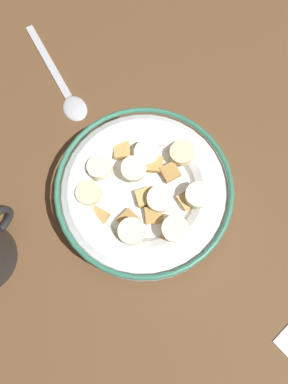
# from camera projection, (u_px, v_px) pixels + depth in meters

# --- Properties ---
(ground_plane) EXTENTS (1.39, 1.39, 0.02)m
(ground_plane) POSITION_uv_depth(u_px,v_px,m) (144.00, 201.00, 0.45)
(ground_plane) COLOR brown
(cereal_bowl) EXTENTS (0.20, 0.20, 0.06)m
(cereal_bowl) POSITION_uv_depth(u_px,v_px,m) (144.00, 193.00, 0.42)
(cereal_bowl) COLOR white
(cereal_bowl) RESTS_ON ground_plane
(spoon) EXTENTS (0.08, 0.16, 0.01)m
(spoon) POSITION_uv_depth(u_px,v_px,m) (66.00, 91.00, 0.48)
(spoon) COLOR #B7B7BC
(spoon) RESTS_ON ground_plane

